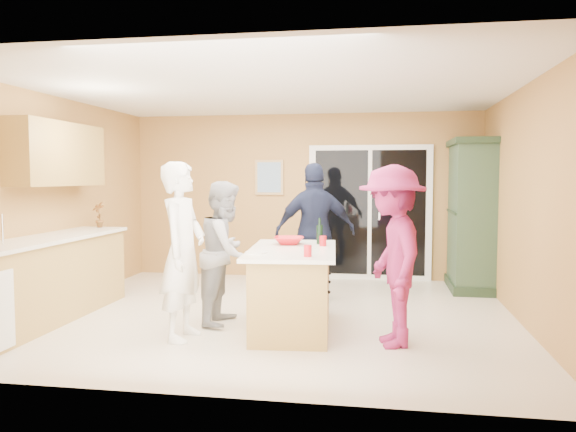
% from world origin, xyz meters
% --- Properties ---
extents(floor, '(5.50, 5.50, 0.00)m').
position_xyz_m(floor, '(0.00, 0.00, 0.00)').
color(floor, beige).
rests_on(floor, ground).
extents(ceiling, '(5.50, 5.00, 0.10)m').
position_xyz_m(ceiling, '(0.00, 0.00, 2.60)').
color(ceiling, silver).
rests_on(ceiling, wall_back).
extents(wall_back, '(5.50, 0.10, 2.60)m').
position_xyz_m(wall_back, '(0.00, 2.50, 1.30)').
color(wall_back, tan).
rests_on(wall_back, ground).
extents(wall_front, '(5.50, 0.10, 2.60)m').
position_xyz_m(wall_front, '(0.00, -2.50, 1.30)').
color(wall_front, tan).
rests_on(wall_front, ground).
extents(wall_left, '(0.10, 5.00, 2.60)m').
position_xyz_m(wall_left, '(-2.75, 0.00, 1.30)').
color(wall_left, tan).
rests_on(wall_left, ground).
extents(wall_right, '(0.10, 5.00, 2.60)m').
position_xyz_m(wall_right, '(2.75, 0.00, 1.30)').
color(wall_right, tan).
rests_on(wall_right, ground).
extents(left_cabinet_run, '(0.65, 3.05, 1.24)m').
position_xyz_m(left_cabinet_run, '(-2.45, -1.05, 0.46)').
color(left_cabinet_run, '#A88441').
rests_on(left_cabinet_run, floor).
extents(upper_cabinets, '(0.35, 1.60, 0.75)m').
position_xyz_m(upper_cabinets, '(-2.58, -0.20, 1.88)').
color(upper_cabinets, '#A88441').
rests_on(upper_cabinets, wall_left).
extents(sliding_door, '(1.90, 0.07, 2.10)m').
position_xyz_m(sliding_door, '(1.05, 2.46, 1.05)').
color(sliding_door, white).
rests_on(sliding_door, floor).
extents(framed_picture, '(0.46, 0.04, 0.56)m').
position_xyz_m(framed_picture, '(-0.55, 2.48, 1.60)').
color(framed_picture, tan).
rests_on(framed_picture, wall_back).
extents(kitchen_island, '(1.02, 1.71, 0.86)m').
position_xyz_m(kitchen_island, '(0.32, -0.62, 0.40)').
color(kitchen_island, '#A88441').
rests_on(kitchen_island, floor).
extents(green_hutch, '(0.61, 1.16, 2.14)m').
position_xyz_m(green_hutch, '(2.49, 1.90, 1.04)').
color(green_hutch, '#1F3320').
rests_on(green_hutch, floor).
extents(woman_white, '(0.45, 0.66, 1.76)m').
position_xyz_m(woman_white, '(-0.70, -1.10, 0.88)').
color(woman_white, white).
rests_on(woman_white, floor).
extents(woman_grey, '(0.62, 0.78, 1.56)m').
position_xyz_m(woman_grey, '(-0.45, -0.44, 0.78)').
color(woman_grey, '#939496').
rests_on(woman_grey, floor).
extents(woman_navy, '(1.13, 0.74, 1.79)m').
position_xyz_m(woman_navy, '(0.39, 0.83, 0.89)').
color(woman_navy, '#1B253B').
rests_on(woman_navy, floor).
extents(woman_magenta, '(0.84, 1.21, 1.72)m').
position_xyz_m(woman_magenta, '(1.33, -0.99, 0.86)').
color(woman_magenta, maroon).
rests_on(woman_magenta, floor).
extents(serving_bowl, '(0.37, 0.37, 0.08)m').
position_xyz_m(serving_bowl, '(0.22, -0.26, 0.90)').
color(serving_bowl, red).
rests_on(serving_bowl, kitchen_island).
extents(tulip_vase, '(0.21, 0.18, 0.34)m').
position_xyz_m(tulip_vase, '(-2.45, 0.52, 1.11)').
color(tulip_vase, '#B11411').
rests_on(tulip_vase, left_cabinet_run).
extents(tumbler_near, '(0.09, 0.09, 0.11)m').
position_xyz_m(tumbler_near, '(0.55, -1.18, 0.92)').
color(tumbler_near, red).
rests_on(tumbler_near, kitchen_island).
extents(tumbler_far, '(0.09, 0.09, 0.11)m').
position_xyz_m(tumbler_far, '(0.61, -0.35, 0.92)').
color(tumbler_far, red).
rests_on(tumbler_far, kitchen_island).
extents(wine_bottle, '(0.07, 0.07, 0.29)m').
position_xyz_m(wine_bottle, '(0.55, -0.19, 0.98)').
color(wine_bottle, black).
rests_on(wine_bottle, kitchen_island).
extents(white_plate, '(0.27, 0.27, 0.01)m').
position_xyz_m(white_plate, '(0.02, -1.02, 0.87)').
color(white_plate, silver).
rests_on(white_plate, kitchen_island).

